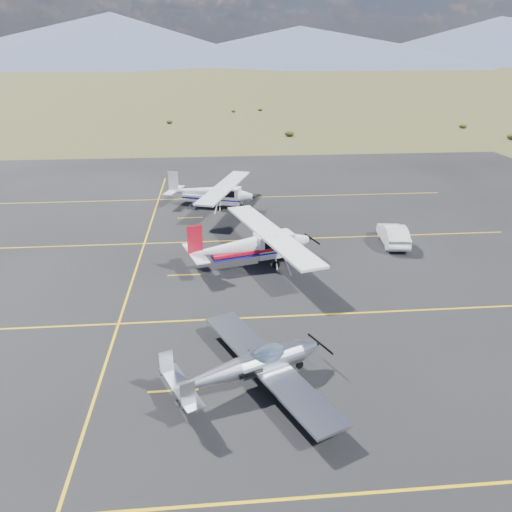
# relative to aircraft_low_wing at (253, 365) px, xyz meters

# --- Properties ---
(ground) EXTENTS (1600.00, 1600.00, 0.00)m
(ground) POSITION_rel_aircraft_low_wing_xyz_m (-0.18, 3.40, -0.94)
(ground) COLOR #383D1C
(ground) RESTS_ON ground
(apron) EXTENTS (72.00, 72.00, 0.02)m
(apron) POSITION_rel_aircraft_low_wing_xyz_m (-0.18, 10.40, -0.94)
(apron) COLOR black
(apron) RESTS_ON ground
(aircraft_low_wing) EXTENTS (6.75, 8.76, 1.96)m
(aircraft_low_wing) POSITION_rel_aircraft_low_wing_xyz_m (0.00, 0.00, 0.00)
(aircraft_low_wing) COLOR #BABCC1
(aircraft_low_wing) RESTS_ON apron
(aircraft_cessna) EXTENTS (8.00, 11.85, 3.02)m
(aircraft_cessna) POSITION_rel_aircraft_low_wing_xyz_m (1.05, 12.15, 0.40)
(aircraft_cessna) COLOR white
(aircraft_cessna) RESTS_ON apron
(aircraft_plain) EXTENTS (7.73, 11.12, 2.85)m
(aircraft_plain) POSITION_rel_aircraft_low_wing_xyz_m (-1.37, 24.85, 0.33)
(aircraft_plain) COLOR silver
(aircraft_plain) RESTS_ON apron
(sedan) EXTENTS (1.99, 4.40, 1.40)m
(sedan) POSITION_rel_aircraft_low_wing_xyz_m (10.98, 14.82, -0.23)
(sedan) COLOR white
(sedan) RESTS_ON apron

